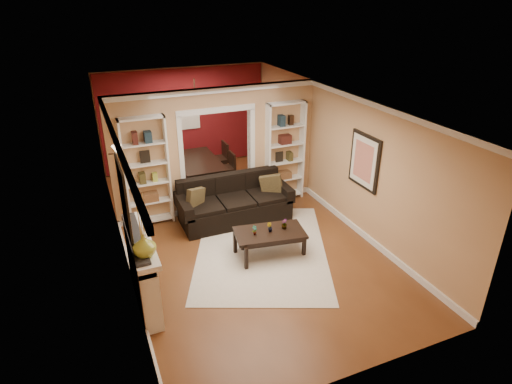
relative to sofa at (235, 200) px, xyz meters
name	(u,v)px	position (x,y,z in m)	size (l,w,h in m)	color
floor	(238,230)	(-0.11, -0.45, -0.47)	(8.00, 8.00, 0.00)	brown
ceiling	(235,100)	(-0.11, -0.45, 2.23)	(8.00, 8.00, 0.00)	white
wall_back	(185,118)	(-0.11, 3.55, 0.88)	(8.00, 8.00, 0.00)	tan
wall_front	(358,292)	(-0.11, -4.45, 0.88)	(8.00, 8.00, 0.00)	tan
wall_left	(115,189)	(-2.36, -0.45, 0.88)	(8.00, 8.00, 0.00)	tan
wall_right	(336,154)	(2.14, -0.45, 0.88)	(8.00, 8.00, 0.00)	tan
partition_wall	(217,150)	(-0.11, 0.75, 0.88)	(4.50, 0.15, 2.70)	tan
red_back_panel	(185,120)	(-0.11, 3.52, 0.85)	(4.44, 0.04, 2.64)	maroon
dining_window	(185,112)	(-0.11, 3.48, 1.08)	(0.78, 0.03, 0.98)	#8CA5CC
area_rug	(261,249)	(0.06, -1.29, -0.46)	(2.40, 3.36, 0.01)	beige
sofa	(235,200)	(0.00, 0.00, 0.00)	(2.38, 1.03, 0.93)	black
pillow_left	(196,199)	(-0.84, -0.02, 0.20)	(0.43, 0.12, 0.43)	brown
pillow_right	(272,185)	(0.84, -0.02, 0.22)	(0.46, 0.13, 0.46)	brown
coffee_table	(269,243)	(0.13, -1.49, -0.22)	(1.27, 0.69, 0.48)	black
plant_left	(255,230)	(-0.16, -1.49, 0.11)	(0.10, 0.07, 0.18)	#336626
plant_center	(270,227)	(0.13, -1.49, 0.10)	(0.10, 0.08, 0.18)	#336626
plant_right	(284,224)	(0.43, -1.49, 0.11)	(0.11, 0.11, 0.19)	#336626
bookshelf_left	(147,172)	(-1.66, 0.58, 0.68)	(0.90, 0.30, 2.30)	white
bookshelf_right	(285,152)	(1.44, 0.58, 0.68)	(0.90, 0.30, 2.30)	white
fireplace	(144,270)	(-2.20, -1.95, 0.11)	(0.32, 1.70, 1.16)	white
vase	(144,246)	(-2.20, -2.48, 0.86)	(0.32, 0.32, 0.33)	#98A535
mirror	(124,200)	(-2.34, -1.95, 1.33)	(0.03, 0.95, 1.10)	silver
wall_sconce	(114,152)	(-2.26, 0.10, 1.36)	(0.18, 0.18, 0.22)	#FFE0A5
framed_art	(364,161)	(2.10, -1.45, 1.08)	(0.04, 0.85, 1.05)	black
dining_table	(200,172)	(-0.16, 2.16, -0.14)	(1.02, 1.83, 0.64)	black
dining_chair_nw	(181,177)	(-0.71, 1.86, -0.09)	(0.37, 0.37, 0.76)	black
dining_chair_ne	(224,169)	(0.39, 1.86, -0.04)	(0.42, 0.42, 0.85)	black
dining_chair_sw	(175,169)	(-0.71, 2.46, -0.09)	(0.37, 0.37, 0.75)	black
dining_chair_se	(216,159)	(0.39, 2.46, 0.00)	(0.46, 0.46, 0.93)	black
chandelier	(196,104)	(-0.11, 2.25, 1.55)	(0.50, 0.50, 0.30)	#322116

